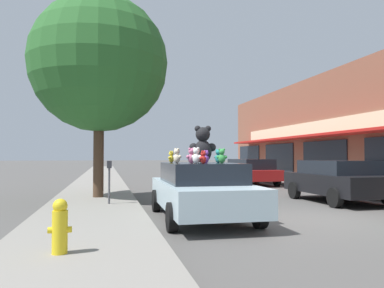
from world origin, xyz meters
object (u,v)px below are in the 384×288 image
at_px(plush_art_car, 201,189).
at_px(parked_car_far_right, 251,171).
at_px(teddy_bear_giant, 203,145).
at_px(fire_hydrant, 60,226).
at_px(street_tree, 99,64).
at_px(teddy_bear_green, 222,156).
at_px(teddy_bear_yellow, 171,157).
at_px(teddy_bear_teal, 218,156).
at_px(parking_meter, 109,176).
at_px(parked_car_far_center, 338,180).
at_px(teddy_bear_white, 196,156).
at_px(teddy_bear_cream, 177,156).
at_px(teddy_bear_brown, 195,158).
at_px(teddy_bear_pink, 191,156).
at_px(teddy_bear_red, 203,157).
at_px(teddy_bear_purple, 206,157).

xyz_separation_m(plush_art_car, parked_car_far_right, (5.36, 10.07, 0.03)).
relative_size(teddy_bear_giant, fire_hydrant, 1.19).
bearing_deg(fire_hydrant, street_tree, 87.02).
height_order(teddy_bear_green, street_tree, street_tree).
bearing_deg(fire_hydrant, teddy_bear_yellow, 59.44).
bearing_deg(fire_hydrant, parked_car_far_right, 58.10).
height_order(teddy_bear_teal, parking_meter, teddy_bear_teal).
bearing_deg(parked_car_far_center, teddy_bear_white, -152.34).
bearing_deg(teddy_bear_giant, teddy_bear_white, 72.85).
height_order(parked_car_far_center, fire_hydrant, parked_car_far_center).
bearing_deg(plush_art_car, teddy_bear_giant, 60.72).
distance_m(teddy_bear_yellow, parked_car_far_right, 11.22).
relative_size(teddy_bear_cream, teddy_bear_green, 1.04).
relative_size(teddy_bear_brown, teddy_bear_yellow, 0.77).
height_order(teddy_bear_pink, parked_car_far_right, teddy_bear_pink).
distance_m(teddy_bear_pink, teddy_bear_white, 0.39).
bearing_deg(teddy_bear_pink, teddy_bear_yellow, -95.01).
xyz_separation_m(teddy_bear_red, parked_car_far_right, (5.52, 10.91, -0.76)).
bearing_deg(teddy_bear_yellow, plush_art_car, 83.28).
xyz_separation_m(teddy_bear_purple, teddy_bear_white, (-0.34, -0.40, 0.03)).
distance_m(teddy_bear_green, parking_meter, 3.88).
height_order(teddy_bear_brown, teddy_bear_green, teddy_bear_green).
bearing_deg(teddy_bear_red, parked_car_far_center, 168.22).
relative_size(teddy_bear_purple, parked_car_far_center, 0.08).
height_order(street_tree, fire_hydrant, street_tree).
relative_size(plush_art_car, teddy_bear_red, 15.82).
bearing_deg(teddy_bear_red, teddy_bear_brown, -131.95).
xyz_separation_m(teddy_bear_pink, street_tree, (-2.23, 4.66, 3.21)).
bearing_deg(street_tree, teddy_bear_purple, -60.85).
height_order(teddy_bear_yellow, teddy_bear_red, teddy_bear_yellow).
bearing_deg(plush_art_car, teddy_bear_red, -99.93).
distance_m(parked_car_far_center, parking_meter, 7.57).
bearing_deg(teddy_bear_purple, teddy_bear_teal, 176.85).
relative_size(teddy_bear_teal, parked_car_far_center, 0.09).
relative_size(teddy_bear_pink, parked_car_far_right, 0.09).
bearing_deg(parked_car_far_right, teddy_bear_green, -115.23).
bearing_deg(street_tree, teddy_bear_cream, -64.40).
bearing_deg(teddy_bear_pink, teddy_bear_giant, -153.42).
distance_m(teddy_bear_red, fire_hydrant, 3.84).
relative_size(plush_art_car, parking_meter, 3.71).
height_order(teddy_bear_pink, street_tree, street_tree).
bearing_deg(teddy_bear_teal, teddy_bear_purple, 91.31).
bearing_deg(teddy_bear_red, parked_car_far_right, -157.67).
xyz_separation_m(teddy_bear_purple, parking_meter, (-2.24, 2.68, -0.58)).
bearing_deg(teddy_bear_cream, teddy_bear_purple, -162.50).
distance_m(street_tree, parking_meter, 4.31).
xyz_separation_m(teddy_bear_white, parking_meter, (-1.91, 3.08, -0.61)).
distance_m(plush_art_car, teddy_bear_red, 1.16).
bearing_deg(teddy_bear_purple, teddy_bear_cream, -78.59).
bearing_deg(teddy_bear_purple, plush_art_car, -122.37).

